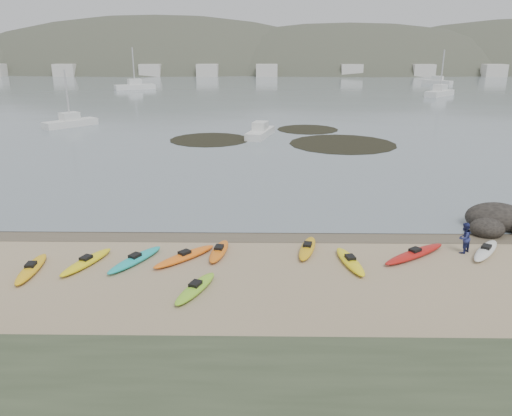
{
  "coord_description": "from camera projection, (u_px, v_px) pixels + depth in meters",
  "views": [
    {
      "loc": [
        0.39,
        -26.1,
        10.06
      ],
      "look_at": [
        0.0,
        0.0,
        1.5
      ],
      "focal_mm": 35.0,
      "sensor_mm": 36.0,
      "label": 1
    }
  ],
  "objects": [
    {
      "name": "water",
      "position": [
        263.0,
        62.0,
        312.98
      ],
      "size": [
        1200.0,
        1200.0,
        0.0
      ],
      "primitive_type": "plane",
      "color": "slate",
      "rests_on": "ground"
    },
    {
      "name": "wet_sand",
      "position": [
        256.0,
        235.0,
        27.65
      ],
      "size": [
        60.0,
        60.0,
        0.0
      ],
      "primitive_type": "plane",
      "color": "brown",
      "rests_on": "ground"
    },
    {
      "name": "moored_boats",
      "position": [
        295.0,
        93.0,
        103.44
      ],
      "size": [
        85.35,
        88.79,
        1.3
      ],
      "color": "silver",
      "rests_on": "ground"
    },
    {
      "name": "far_town",
      "position": [
        281.0,
        70.0,
        165.0
      ],
      "size": [
        199.0,
        5.0,
        4.0
      ],
      "color": "beige",
      "rests_on": "ground"
    },
    {
      "name": "kayaks",
      "position": [
        247.0,
        259.0,
        24.15
      ],
      "size": [
        23.78,
        7.74,
        0.34
      ],
      "color": "#B31712",
      "rests_on": "ground"
    },
    {
      "name": "kelp_mats",
      "position": [
        295.0,
        139.0,
        55.63
      ],
      "size": [
        24.46,
        18.9,
        0.04
      ],
      "color": "black",
      "rests_on": "water"
    },
    {
      "name": "person_east",
      "position": [
        464.0,
        238.0,
        25.12
      ],
      "size": [
        0.99,
        0.96,
        1.6
      ],
      "primitive_type": "imported",
      "rotation": [
        0.0,
        0.0,
        3.81
      ],
      "color": "navy",
      "rests_on": "ground"
    },
    {
      "name": "rock_cluster",
      "position": [
        507.0,
        224.0,
        28.69
      ],
      "size": [
        5.18,
        3.79,
        1.7
      ],
      "color": "black",
      "rests_on": "ground"
    },
    {
      "name": "far_hills",
      "position": [
        353.0,
        108.0,
        216.64
      ],
      "size": [
        550.0,
        135.0,
        80.0
      ],
      "color": "#384235",
      "rests_on": "ground"
    },
    {
      "name": "ground",
      "position": [
        256.0,
        233.0,
        27.94
      ],
      "size": [
        600.0,
        600.0,
        0.0
      ],
      "primitive_type": "plane",
      "color": "tan",
      "rests_on": "ground"
    }
  ]
}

